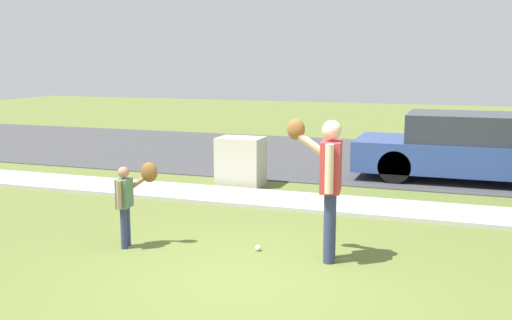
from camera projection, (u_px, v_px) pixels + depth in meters
name	position (u px, v px, depth m)	size (l,w,h in m)	color
ground_plane	(322.00, 206.00, 9.99)	(48.00, 48.00, 0.00)	olive
sidewalk_strip	(324.00, 203.00, 10.08)	(36.00, 1.20, 0.06)	#B2B2AD
road_surface	(370.00, 159.00, 14.74)	(36.00, 6.80, 0.02)	#424244
person_adult	(327.00, 175.00, 7.17)	(0.75, 0.60, 1.70)	navy
person_child	(131.00, 194.00, 7.73)	(0.47, 0.47, 1.10)	navy
baseball	(258.00, 248.00, 7.68)	(0.07, 0.07, 0.07)	white
utility_cabinet	(241.00, 161.00, 11.60)	(0.86, 0.62, 0.93)	beige
parked_wagon_blue	(472.00, 148.00, 11.99)	(4.50, 1.80, 1.33)	#2D478C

